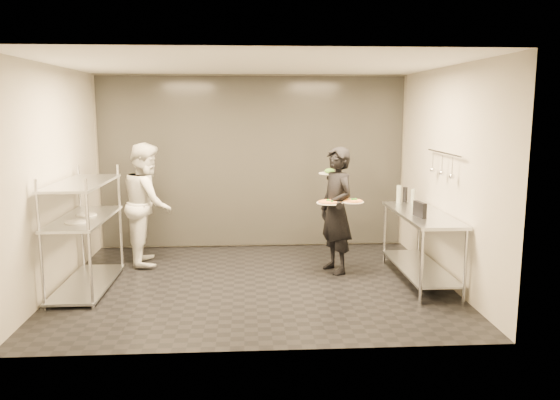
{
  "coord_description": "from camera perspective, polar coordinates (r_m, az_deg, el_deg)",
  "views": [
    {
      "loc": [
        -0.1,
        -6.86,
        2.27
      ],
      "look_at": [
        0.33,
        0.05,
        1.1
      ],
      "focal_mm": 35.0,
      "sensor_mm": 36.0,
      "label": 1
    }
  ],
  "objects": [
    {
      "name": "waiter",
      "position": [
        7.57,
        5.91,
        -1.09
      ],
      "size": [
        0.62,
        0.75,
        1.75
      ],
      "primitive_type": "imported",
      "rotation": [
        0.0,
        0.0,
        -1.19
      ],
      "color": "black",
      "rests_on": "ground"
    },
    {
      "name": "bottle_green",
      "position": [
        8.06,
        12.31,
        0.63
      ],
      "size": [
        0.07,
        0.07,
        0.25
      ],
      "primitive_type": "cylinder",
      "color": "gray",
      "rests_on": "prep_counter"
    },
    {
      "name": "bottle_dark",
      "position": [
        8.09,
        12.93,
        0.54
      ],
      "size": [
        0.06,
        0.06,
        0.22
      ],
      "primitive_type": "cylinder",
      "color": "black",
      "rests_on": "prep_counter"
    },
    {
      "name": "pizza_plate_far",
      "position": [
        7.34,
        7.62,
        -0.13
      ],
      "size": [
        0.29,
        0.29,
        0.05
      ],
      "color": "silver",
      "rests_on": "waiter"
    },
    {
      "name": "pizza_plate_near",
      "position": [
        7.34,
        5.21,
        -0.23
      ],
      "size": [
        0.35,
        0.35,
        0.05
      ],
      "color": "silver",
      "rests_on": "waiter"
    },
    {
      "name": "prep_counter",
      "position": [
        7.41,
        14.51,
        -3.54
      ],
      "size": [
        0.6,
        1.8,
        0.92
      ],
      "color": "silver",
      "rests_on": "ground"
    },
    {
      "name": "bottle_clear",
      "position": [
        8.08,
        13.71,
        0.42
      ],
      "size": [
        0.06,
        0.06,
        0.2
      ],
      "primitive_type": "cylinder",
      "color": "gray",
      "rests_on": "prep_counter"
    },
    {
      "name": "salad_plate",
      "position": [
        7.82,
        5.19,
        2.91
      ],
      "size": [
        0.31,
        0.31,
        0.07
      ],
      "color": "silver",
      "rests_on": "waiter"
    },
    {
      "name": "pass_rack",
      "position": [
        7.31,
        -19.76,
        -2.83
      ],
      "size": [
        0.6,
        1.6,
        1.5
      ],
      "color": "silver",
      "rests_on": "ground"
    },
    {
      "name": "chef",
      "position": [
        8.21,
        -13.66,
        -0.37
      ],
      "size": [
        0.79,
        0.95,
        1.78
      ],
      "primitive_type": "imported",
      "rotation": [
        0.0,
        0.0,
        1.72
      ],
      "color": "silver",
      "rests_on": "ground"
    },
    {
      "name": "pos_monitor",
      "position": [
        7.04,
        14.4,
        -0.96
      ],
      "size": [
        0.1,
        0.27,
        0.19
      ],
      "primitive_type": "cube",
      "rotation": [
        0.0,
        0.0,
        0.17
      ],
      "color": "black",
      "rests_on": "prep_counter"
    },
    {
      "name": "utensil_rail",
      "position": [
        7.34,
        16.65,
        3.54
      ],
      "size": [
        0.07,
        1.2,
        0.31
      ],
      "color": "silver",
      "rests_on": "room_shell"
    },
    {
      "name": "room_shell",
      "position": [
        8.08,
        -2.81,
        3.41
      ],
      "size": [
        5.0,
        4.0,
        2.8
      ],
      "color": "black",
      "rests_on": "ground"
    }
  ]
}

